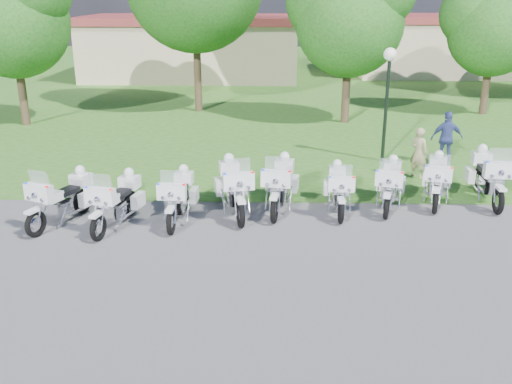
{
  "coord_description": "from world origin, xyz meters",
  "views": [
    {
      "loc": [
        -0.51,
        -12.11,
        5.65
      ],
      "look_at": [
        -0.89,
        1.2,
        0.95
      ],
      "focal_mm": 40.0,
      "sensor_mm": 36.0,
      "label": 1
    }
  ],
  "objects_px": {
    "motorcycle_8": "(488,175)",
    "bystander_a": "(419,153)",
    "motorcycle_5": "(339,188)",
    "motorcycle_3": "(234,186)",
    "motorcycle_4": "(280,184)",
    "motorcycle_0": "(63,198)",
    "lamp_post": "(388,76)",
    "motorcycle_2": "(179,196)",
    "bystander_c": "(447,139)",
    "motorcycle_7": "(437,179)",
    "motorcycle_6": "(390,184)",
    "motorcycle_1": "(117,200)"
  },
  "relations": [
    {
      "from": "motorcycle_0",
      "to": "motorcycle_3",
      "type": "relative_size",
      "value": 0.89
    },
    {
      "from": "motorcycle_3",
      "to": "motorcycle_8",
      "type": "relative_size",
      "value": 0.98
    },
    {
      "from": "motorcycle_3",
      "to": "motorcycle_0",
      "type": "bearing_deg",
      "value": -1.56
    },
    {
      "from": "lamp_post",
      "to": "motorcycle_1",
      "type": "bearing_deg",
      "value": -141.98
    },
    {
      "from": "motorcycle_5",
      "to": "motorcycle_7",
      "type": "height_order",
      "value": "motorcycle_7"
    },
    {
      "from": "motorcycle_3",
      "to": "bystander_c",
      "type": "relative_size",
      "value": 1.39
    },
    {
      "from": "motorcycle_2",
      "to": "motorcycle_8",
      "type": "bearing_deg",
      "value": -165.66
    },
    {
      "from": "motorcycle_2",
      "to": "bystander_c",
      "type": "relative_size",
      "value": 1.27
    },
    {
      "from": "motorcycle_7",
      "to": "lamp_post",
      "type": "bearing_deg",
      "value": -63.9
    },
    {
      "from": "motorcycle_3",
      "to": "bystander_a",
      "type": "distance_m",
      "value": 6.51
    },
    {
      "from": "motorcycle_6",
      "to": "bystander_a",
      "type": "relative_size",
      "value": 1.42
    },
    {
      "from": "motorcycle_2",
      "to": "motorcycle_5",
      "type": "xyz_separation_m",
      "value": [
        4.21,
        0.79,
        -0.03
      ]
    },
    {
      "from": "motorcycle_8",
      "to": "bystander_c",
      "type": "height_order",
      "value": "bystander_c"
    },
    {
      "from": "motorcycle_8",
      "to": "motorcycle_6",
      "type": "bearing_deg",
      "value": 15.34
    },
    {
      "from": "motorcycle_0",
      "to": "motorcycle_6",
      "type": "height_order",
      "value": "motorcycle_0"
    },
    {
      "from": "motorcycle_3",
      "to": "motorcycle_6",
      "type": "height_order",
      "value": "motorcycle_3"
    },
    {
      "from": "motorcycle_4",
      "to": "motorcycle_8",
      "type": "bearing_deg",
      "value": -163.11
    },
    {
      "from": "motorcycle_3",
      "to": "motorcycle_7",
      "type": "xyz_separation_m",
      "value": [
        5.67,
        1.0,
        -0.06
      ]
    },
    {
      "from": "motorcycle_4",
      "to": "lamp_post",
      "type": "height_order",
      "value": "lamp_post"
    },
    {
      "from": "motorcycle_8",
      "to": "bystander_a",
      "type": "height_order",
      "value": "motorcycle_8"
    },
    {
      "from": "motorcycle_1",
      "to": "motorcycle_7",
      "type": "distance_m",
      "value": 8.78
    },
    {
      "from": "motorcycle_7",
      "to": "motorcycle_8",
      "type": "relative_size",
      "value": 0.88
    },
    {
      "from": "motorcycle_8",
      "to": "bystander_c",
      "type": "bearing_deg",
      "value": -83.56
    },
    {
      "from": "motorcycle_4",
      "to": "motorcycle_2",
      "type": "bearing_deg",
      "value": 27.42
    },
    {
      "from": "bystander_a",
      "to": "motorcycle_8",
      "type": "bearing_deg",
      "value": 169.82
    },
    {
      "from": "motorcycle_8",
      "to": "lamp_post",
      "type": "bearing_deg",
      "value": -56.9
    },
    {
      "from": "motorcycle_5",
      "to": "motorcycle_2",
      "type": "bearing_deg",
      "value": 12.38
    },
    {
      "from": "lamp_post",
      "to": "bystander_c",
      "type": "xyz_separation_m",
      "value": [
        2.05,
        -0.4,
        -2.04
      ]
    },
    {
      "from": "motorcycle_5",
      "to": "motorcycle_8",
      "type": "distance_m",
      "value": 4.41
    },
    {
      "from": "motorcycle_7",
      "to": "motorcycle_0",
      "type": "bearing_deg",
      "value": 26.03
    },
    {
      "from": "motorcycle_1",
      "to": "motorcycle_3",
      "type": "distance_m",
      "value": 3.05
    },
    {
      "from": "motorcycle_6",
      "to": "lamp_post",
      "type": "bearing_deg",
      "value": -83.18
    },
    {
      "from": "lamp_post",
      "to": "bystander_a",
      "type": "distance_m",
      "value": 2.96
    },
    {
      "from": "motorcycle_0",
      "to": "lamp_post",
      "type": "xyz_separation_m",
      "value": [
        9.23,
        5.94,
        2.29
      ]
    },
    {
      "from": "motorcycle_2",
      "to": "motorcycle_8",
      "type": "distance_m",
      "value": 8.69
    },
    {
      "from": "motorcycle_4",
      "to": "motorcycle_7",
      "type": "bearing_deg",
      "value": -162.42
    },
    {
      "from": "motorcycle_3",
      "to": "motorcycle_7",
      "type": "distance_m",
      "value": 5.75
    },
    {
      "from": "motorcycle_6",
      "to": "motorcycle_7",
      "type": "distance_m",
      "value": 1.46
    },
    {
      "from": "motorcycle_1",
      "to": "motorcycle_5",
      "type": "height_order",
      "value": "motorcycle_1"
    },
    {
      "from": "motorcycle_8",
      "to": "motorcycle_0",
      "type": "bearing_deg",
      "value": 13.5
    },
    {
      "from": "bystander_a",
      "to": "motorcycle_5",
      "type": "bearing_deg",
      "value": 90.57
    },
    {
      "from": "motorcycle_2",
      "to": "bystander_c",
      "type": "distance_m",
      "value": 9.87
    },
    {
      "from": "motorcycle_6",
      "to": "motorcycle_7",
      "type": "height_order",
      "value": "motorcycle_7"
    },
    {
      "from": "motorcycle_8",
      "to": "bystander_a",
      "type": "relative_size",
      "value": 1.61
    },
    {
      "from": "motorcycle_2",
      "to": "motorcycle_4",
      "type": "relative_size",
      "value": 0.92
    },
    {
      "from": "motorcycle_3",
      "to": "motorcycle_4",
      "type": "xyz_separation_m",
      "value": [
        1.25,
        0.32,
        -0.02
      ]
    },
    {
      "from": "motorcycle_2",
      "to": "motorcycle_7",
      "type": "distance_m",
      "value": 7.22
    },
    {
      "from": "motorcycle_1",
      "to": "motorcycle_4",
      "type": "xyz_separation_m",
      "value": [
        4.14,
        1.32,
        0.04
      ]
    },
    {
      "from": "motorcycle_7",
      "to": "lamp_post",
      "type": "distance_m",
      "value": 4.75
    },
    {
      "from": "motorcycle_4",
      "to": "motorcycle_1",
      "type": "bearing_deg",
      "value": 26.43
    }
  ]
}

